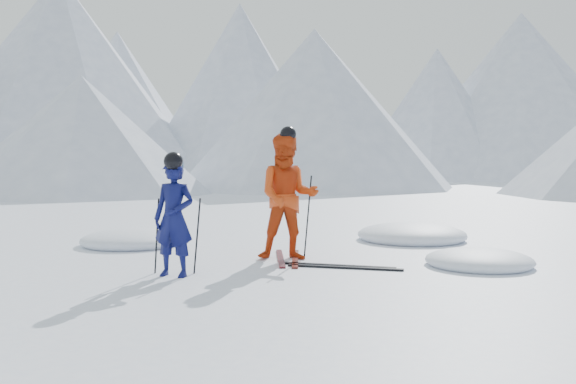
# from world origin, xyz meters

# --- Properties ---
(ground) EXTENTS (160.00, 160.00, 0.00)m
(ground) POSITION_xyz_m (0.00, 0.00, 0.00)
(ground) COLOR white
(ground) RESTS_ON ground
(mountain_range) EXTENTS (106.15, 62.94, 15.53)m
(mountain_range) POSITION_xyz_m (5.71, 35.31, 6.72)
(mountain_range) COLOR #B2BCD1
(mountain_range) RESTS_ON ground
(skier_blue) EXTENTS (0.63, 0.47, 1.59)m
(skier_blue) POSITION_xyz_m (-3.29, -0.70, 0.79)
(skier_blue) COLOR #0B0F47
(skier_blue) RESTS_ON ground
(skier_red) EXTENTS (1.08, 0.90, 2.01)m
(skier_red) POSITION_xyz_m (-1.95, 0.91, 1.00)
(skier_red) COLOR red
(skier_red) RESTS_ON ground
(pole_blue_left) EXTENTS (0.11, 0.08, 1.06)m
(pole_blue_left) POSITION_xyz_m (-3.59, -0.55, 0.53)
(pole_blue_left) COLOR black
(pole_blue_left) RESTS_ON ground
(pole_blue_right) EXTENTS (0.11, 0.07, 1.06)m
(pole_blue_right) POSITION_xyz_m (-3.04, -0.45, 0.53)
(pole_blue_right) COLOR black
(pole_blue_right) RESTS_ON ground
(pole_red_left) EXTENTS (0.13, 0.10, 1.34)m
(pole_red_left) POSITION_xyz_m (-2.25, 1.16, 0.67)
(pole_red_left) COLOR black
(pole_red_left) RESTS_ON ground
(pole_red_right) EXTENTS (0.13, 0.09, 1.34)m
(pole_red_right) POSITION_xyz_m (-1.65, 1.06, 0.67)
(pole_red_right) COLOR black
(pole_red_right) RESTS_ON ground
(ski_worn_left) EXTENTS (0.41, 1.69, 0.03)m
(ski_worn_left) POSITION_xyz_m (-2.07, 0.91, 0.01)
(ski_worn_left) COLOR black
(ski_worn_left) RESTS_ON ground
(ski_worn_right) EXTENTS (0.29, 1.70, 0.03)m
(ski_worn_right) POSITION_xyz_m (-1.83, 0.91, 0.01)
(ski_worn_right) COLOR black
(ski_worn_right) RESTS_ON ground
(ski_loose_a) EXTENTS (1.70, 0.34, 0.03)m
(ski_loose_a) POSITION_xyz_m (-1.12, 0.37, 0.01)
(ski_loose_a) COLOR black
(ski_loose_a) RESTS_ON ground
(ski_loose_b) EXTENTS (1.70, 0.28, 0.03)m
(ski_loose_b) POSITION_xyz_m (-1.02, 0.22, 0.01)
(ski_loose_b) COLOR black
(ski_loose_b) RESTS_ON ground
(snow_lumps) EXTENTS (10.22, 5.40, 0.47)m
(snow_lumps) POSITION_xyz_m (-1.12, 2.39, 0.00)
(snow_lumps) COLOR white
(snow_lumps) RESTS_ON ground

